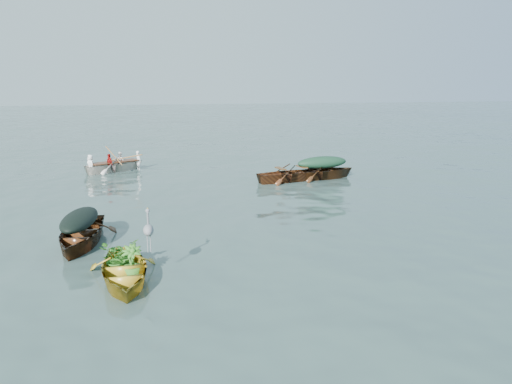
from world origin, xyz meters
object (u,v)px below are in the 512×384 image
(green_tarp_boat, at_px, (322,179))
(heron, at_px, (149,237))
(open_wooden_boat, at_px, (291,181))
(yellow_dinghy, at_px, (124,282))
(rowed_boat, at_px, (116,171))
(dark_covered_boat, at_px, (81,244))

(green_tarp_boat, xyz_separation_m, heron, (-7.17, -9.61, 0.91))
(green_tarp_boat, distance_m, open_wooden_boat, 1.44)
(yellow_dinghy, bearing_deg, rowed_boat, 89.99)
(yellow_dinghy, xyz_separation_m, open_wooden_boat, (6.29, 9.46, 0.00))
(open_wooden_boat, bearing_deg, dark_covered_boat, 119.66)
(yellow_dinghy, relative_size, open_wooden_boat, 0.80)
(green_tarp_boat, bearing_deg, heron, 133.78)
(yellow_dinghy, relative_size, rowed_boat, 0.85)
(yellow_dinghy, distance_m, dark_covered_boat, 2.96)
(yellow_dinghy, xyz_separation_m, dark_covered_boat, (-1.20, 2.71, 0.00))
(green_tarp_boat, bearing_deg, open_wooden_boat, 90.00)
(yellow_dinghy, bearing_deg, dark_covered_boat, 109.52)
(rowed_boat, height_order, heron, heron)
(green_tarp_boat, relative_size, heron, 4.52)
(dark_covered_boat, bearing_deg, yellow_dinghy, -59.17)
(dark_covered_boat, distance_m, rowed_boat, 10.56)
(heron, bearing_deg, yellow_dinghy, -174.81)
(dark_covered_boat, xyz_separation_m, green_tarp_boat, (8.91, 6.99, 0.00))
(heron, bearing_deg, dark_covered_boat, 119.31)
(dark_covered_boat, bearing_deg, rowed_boat, 95.91)
(green_tarp_boat, distance_m, heron, 12.02)
(open_wooden_boat, relative_size, rowed_boat, 1.06)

